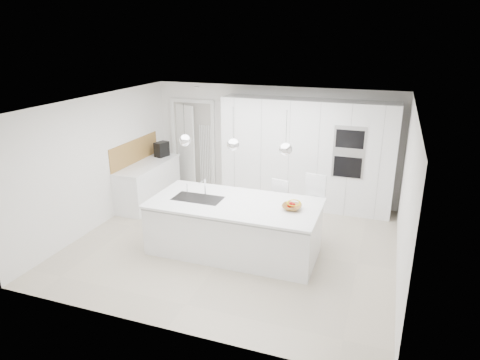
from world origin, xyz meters
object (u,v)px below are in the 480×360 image
(bar_stool_right, at_px, (313,210))
(fruit_bowl, at_px, (292,207))
(espresso_machine, at_px, (162,149))
(bar_stool_left, at_px, (277,210))
(island_base, at_px, (234,229))

(bar_stool_right, bearing_deg, fruit_bowl, -96.83)
(fruit_bowl, height_order, espresso_machine, espresso_machine)
(bar_stool_left, relative_size, bar_stool_right, 0.88)
(fruit_bowl, height_order, bar_stool_left, bar_stool_left)
(fruit_bowl, relative_size, espresso_machine, 0.94)
(island_base, relative_size, bar_stool_right, 2.33)
(island_base, relative_size, espresso_machine, 8.40)
(espresso_machine, bearing_deg, bar_stool_right, -3.18)
(fruit_bowl, bearing_deg, bar_stool_left, 119.63)
(bar_stool_left, height_order, bar_stool_right, bar_stool_right)
(fruit_bowl, xyz_separation_m, bar_stool_right, (0.21, 0.81, -0.34))
(espresso_machine, relative_size, bar_stool_right, 0.28)
(island_base, height_order, bar_stool_right, bar_stool_right)
(bar_stool_right, bearing_deg, bar_stool_left, -165.66)
(espresso_machine, xyz_separation_m, bar_stool_right, (3.70, -1.24, -0.47))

